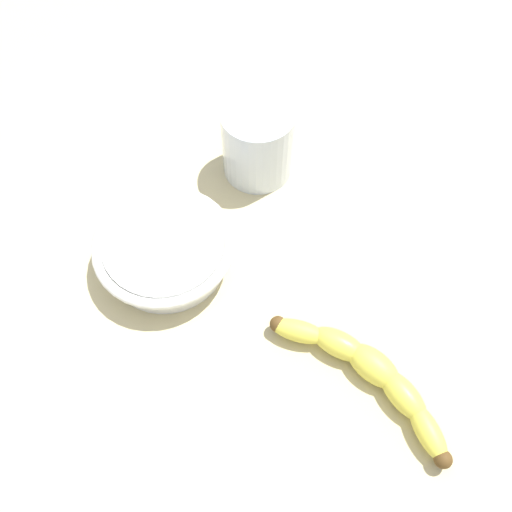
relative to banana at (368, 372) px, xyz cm
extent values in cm
cube|color=#C4B687|center=(-6.40, 14.20, -3.17)|extent=(120.00, 120.00, 3.00)
ellipsoid|color=#E0D346|center=(4.40, -6.82, 0.00)|extent=(3.82, 6.65, 2.41)
ellipsoid|color=#E0D346|center=(2.96, -2.92, 0.00)|extent=(5.39, 6.88, 2.88)
ellipsoid|color=#E0D346|center=(0.67, 0.56, 0.00)|extent=(6.58, 6.94, 3.34)
ellipsoid|color=#E0D346|center=(-2.36, 3.42, 0.00)|extent=(6.73, 6.05, 2.88)
ellipsoid|color=#E0D346|center=(-5.95, 5.52, 0.00)|extent=(6.70, 4.72, 2.41)
sphere|color=#513819|center=(5.06, -9.56, 0.00)|extent=(1.84, 1.84, 1.84)
sphere|color=#513819|center=(-8.53, 6.65, 0.00)|extent=(1.84, 1.84, 1.84)
cylinder|color=silver|center=(-7.43, 30.27, 3.26)|extent=(9.13, 9.13, 9.86)
cylinder|color=#F5B367|center=(-7.43, 30.27, 2.48)|extent=(8.63, 8.63, 7.80)
cylinder|color=white|center=(-20.19, 17.32, 0.58)|extent=(14.05, 14.05, 4.50)
torus|color=white|center=(-20.19, 17.32, 2.23)|extent=(16.47, 16.47, 1.20)
camera|label=1|loc=(-14.29, -17.22, 55.75)|focal=38.60mm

